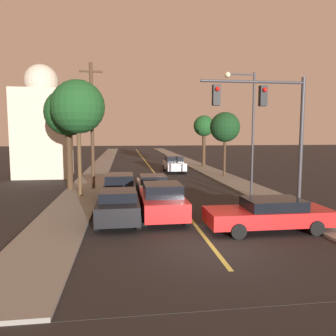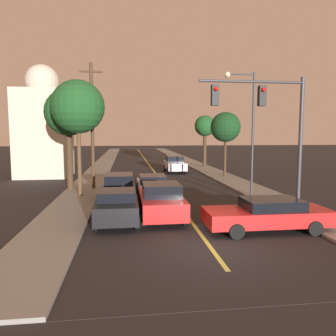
{
  "view_description": "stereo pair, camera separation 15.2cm",
  "coord_description": "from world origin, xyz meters",
  "px_view_note": "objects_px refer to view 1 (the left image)",
  "views": [
    {
      "loc": [
        -3.06,
        -10.86,
        4.01
      ],
      "look_at": [
        0.0,
        11.9,
        1.6
      ],
      "focal_mm": 35.0,
      "sensor_mm": 36.0,
      "label": 1
    },
    {
      "loc": [
        -2.91,
        -10.88,
        4.01
      ],
      "look_at": [
        0.0,
        11.9,
        1.6
      ],
      "focal_mm": 35.0,
      "sensor_mm": 36.0,
      "label": 2
    }
  ],
  "objects_px": {
    "car_outer_lane_second": "(120,187)",
    "traffic_signal_mast": "(270,118)",
    "car_near_lane_second": "(153,186)",
    "tree_right_far": "(204,127)",
    "car_far_oncoming": "(174,164)",
    "utility_pole_left": "(92,124)",
    "tree_left_near": "(78,107)",
    "car_near_lane_front": "(162,201)",
    "tree_left_far": "(68,113)",
    "domed_building_left": "(43,127)",
    "streetlamp_right": "(247,118)",
    "car_outer_lane_front": "(118,206)",
    "car_crossing_right": "(269,214)",
    "tree_right_near": "(225,127)"
  },
  "relations": [
    {
      "from": "car_outer_lane_front",
      "to": "car_crossing_right",
      "type": "distance_m",
      "value": 6.54
    },
    {
      "from": "car_outer_lane_front",
      "to": "tree_left_near",
      "type": "xyz_separation_m",
      "value": [
        -2.48,
        6.3,
        4.85
      ]
    },
    {
      "from": "car_near_lane_second",
      "to": "utility_pole_left",
      "type": "xyz_separation_m",
      "value": [
        -3.96,
        3.32,
        3.92
      ]
    },
    {
      "from": "utility_pole_left",
      "to": "tree_right_far",
      "type": "relative_size",
      "value": 1.45
    },
    {
      "from": "car_far_oncoming",
      "to": "utility_pole_left",
      "type": "xyz_separation_m",
      "value": [
        -7.36,
        -9.92,
        3.83
      ]
    },
    {
      "from": "car_crossing_right",
      "to": "tree_right_far",
      "type": "relative_size",
      "value": 0.85
    },
    {
      "from": "car_outer_lane_front",
      "to": "domed_building_left",
      "type": "relative_size",
      "value": 0.39
    },
    {
      "from": "tree_right_far",
      "to": "domed_building_left",
      "type": "distance_m",
      "value": 17.84
    },
    {
      "from": "car_crossing_right",
      "to": "tree_right_near",
      "type": "distance_m",
      "value": 17.2
    },
    {
      "from": "car_outer_lane_second",
      "to": "domed_building_left",
      "type": "bearing_deg",
      "value": 119.86
    },
    {
      "from": "car_outer_lane_front",
      "to": "utility_pole_left",
      "type": "xyz_separation_m",
      "value": [
        -1.91,
        9.05,
        3.89
      ]
    },
    {
      "from": "car_outer_lane_second",
      "to": "car_crossing_right",
      "type": "xyz_separation_m",
      "value": [
        6.22,
        -6.81,
        -0.12
      ]
    },
    {
      "from": "car_crossing_right",
      "to": "domed_building_left",
      "type": "xyz_separation_m",
      "value": [
        -13.34,
        19.21,
        3.95
      ]
    },
    {
      "from": "car_outer_lane_second",
      "to": "traffic_signal_mast",
      "type": "distance_m",
      "value": 9.48
    },
    {
      "from": "car_near_lane_second",
      "to": "traffic_signal_mast",
      "type": "height_order",
      "value": "traffic_signal_mast"
    },
    {
      "from": "car_near_lane_second",
      "to": "tree_right_near",
      "type": "distance_m",
      "value": 12.06
    },
    {
      "from": "car_crossing_right",
      "to": "streetlamp_right",
      "type": "xyz_separation_m",
      "value": [
        1.71,
        7.23,
        4.3
      ]
    },
    {
      "from": "car_outer_lane_front",
      "to": "streetlamp_right",
      "type": "relative_size",
      "value": 0.52
    },
    {
      "from": "streetlamp_right",
      "to": "tree_left_near",
      "type": "relative_size",
      "value": 1.07
    },
    {
      "from": "tree_left_near",
      "to": "domed_building_left",
      "type": "height_order",
      "value": "domed_building_left"
    },
    {
      "from": "car_far_oncoming",
      "to": "domed_building_left",
      "type": "relative_size",
      "value": 0.42
    },
    {
      "from": "car_outer_lane_front",
      "to": "car_outer_lane_second",
      "type": "bearing_deg",
      "value": 90.0
    },
    {
      "from": "car_far_oncoming",
      "to": "tree_left_far",
      "type": "distance_m",
      "value": 14.28
    },
    {
      "from": "car_far_oncoming",
      "to": "tree_left_near",
      "type": "bearing_deg",
      "value": 57.95
    },
    {
      "from": "traffic_signal_mast",
      "to": "car_far_oncoming",
      "type": "bearing_deg",
      "value": 94.23
    },
    {
      "from": "utility_pole_left",
      "to": "car_near_lane_front",
      "type": "bearing_deg",
      "value": -65.11
    },
    {
      "from": "car_near_lane_second",
      "to": "traffic_signal_mast",
      "type": "relative_size",
      "value": 0.69
    },
    {
      "from": "tree_left_near",
      "to": "tree_left_far",
      "type": "relative_size",
      "value": 1.03
    },
    {
      "from": "car_near_lane_second",
      "to": "tree_left_far",
      "type": "bearing_deg",
      "value": 150.9
    },
    {
      "from": "car_outer_lane_front",
      "to": "domed_building_left",
      "type": "distance_m",
      "value": 19.02
    },
    {
      "from": "car_near_lane_second",
      "to": "tree_right_far",
      "type": "relative_size",
      "value": 0.74
    },
    {
      "from": "car_near_lane_front",
      "to": "tree_left_far",
      "type": "bearing_deg",
      "value": 123.73
    },
    {
      "from": "streetlamp_right",
      "to": "tree_left_near",
      "type": "height_order",
      "value": "streetlamp_right"
    },
    {
      "from": "car_outer_lane_second",
      "to": "domed_building_left",
      "type": "relative_size",
      "value": 0.48
    },
    {
      "from": "car_outer_lane_front",
      "to": "tree_left_far",
      "type": "xyz_separation_m",
      "value": [
        -3.49,
        8.81,
        4.61
      ]
    },
    {
      "from": "car_near_lane_front",
      "to": "car_outer_lane_second",
      "type": "xyz_separation_m",
      "value": [
        -2.05,
        4.29,
        -0.03
      ]
    },
    {
      "from": "traffic_signal_mast",
      "to": "car_crossing_right",
      "type": "bearing_deg",
      "value": -112.79
    },
    {
      "from": "tree_left_near",
      "to": "tree_right_far",
      "type": "height_order",
      "value": "tree_left_near"
    },
    {
      "from": "car_far_oncoming",
      "to": "tree_right_near",
      "type": "relative_size",
      "value": 0.74
    },
    {
      "from": "car_outer_lane_second",
      "to": "car_far_oncoming",
      "type": "height_order",
      "value": "car_far_oncoming"
    },
    {
      "from": "car_near_lane_second",
      "to": "tree_right_near",
      "type": "bearing_deg",
      "value": 49.7
    },
    {
      "from": "car_near_lane_second",
      "to": "tree_right_near",
      "type": "height_order",
      "value": "tree_right_near"
    },
    {
      "from": "car_crossing_right",
      "to": "car_far_oncoming",
      "type": "bearing_deg",
      "value": 2.1
    },
    {
      "from": "car_near_lane_second",
      "to": "tree_left_near",
      "type": "relative_size",
      "value": 0.62
    },
    {
      "from": "car_outer_lane_second",
      "to": "utility_pole_left",
      "type": "height_order",
      "value": "utility_pole_left"
    },
    {
      "from": "utility_pole_left",
      "to": "domed_building_left",
      "type": "bearing_deg",
      "value": 122.56
    },
    {
      "from": "car_outer_lane_front",
      "to": "tree_left_near",
      "type": "distance_m",
      "value": 8.33
    },
    {
      "from": "tree_left_far",
      "to": "tree_right_far",
      "type": "bearing_deg",
      "value": 47.68
    },
    {
      "from": "car_outer_lane_front",
      "to": "tree_left_near",
      "type": "relative_size",
      "value": 0.55
    },
    {
      "from": "car_outer_lane_front",
      "to": "utility_pole_left",
      "type": "height_order",
      "value": "utility_pole_left"
    }
  ]
}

